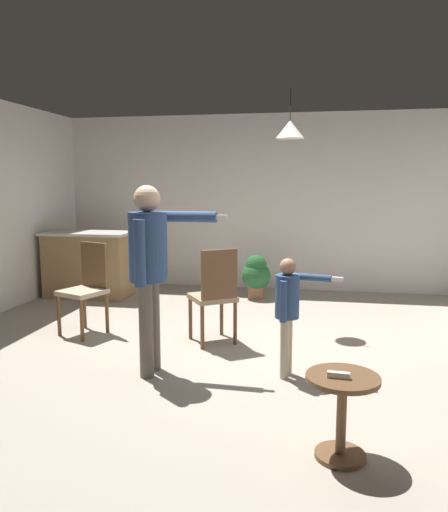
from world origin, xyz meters
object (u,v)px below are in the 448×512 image
(side_table_by_couch, at_px, (342,407))
(potted_plant_corner, at_px, (256,274))
(spare_remote_on_table, at_px, (339,375))
(person_adult, at_px, (150,259))
(dining_chair_by_counter, at_px, (215,292))
(kitchen_counter, at_px, (89,264))
(person_child, at_px, (288,304))
(dining_chair_near_wall, at_px, (87,285))

(side_table_by_couch, relative_size, potted_plant_corner, 0.82)
(spare_remote_on_table, bearing_deg, person_adult, 143.69)
(person_adult, distance_m, potted_plant_corner, 3.14)
(dining_chair_by_counter, distance_m, potted_plant_corner, 2.15)
(kitchen_counter, height_order, potted_plant_corner, kitchen_counter)
(spare_remote_on_table, bearing_deg, side_table_by_couch, 55.40)
(person_child, distance_m, dining_chair_by_counter, 1.09)
(person_adult, bearing_deg, dining_chair_near_wall, -131.77)
(potted_plant_corner, distance_m, spare_remote_on_table, 4.27)
(kitchen_counter, xyz_separation_m, spare_remote_on_table, (3.41, -3.84, 0.06))
(person_adult, height_order, potted_plant_corner, person_adult)
(kitchen_counter, distance_m, dining_chair_by_counter, 2.90)
(person_child, bearing_deg, dining_chair_by_counter, -121.81)
(dining_chair_by_counter, bearing_deg, kitchen_counter, 107.42)
(person_adult, bearing_deg, dining_chair_by_counter, 158.27)
(side_table_by_couch, distance_m, dining_chair_near_wall, 3.38)
(person_child, bearing_deg, spare_remote_on_table, 27.72)
(kitchen_counter, xyz_separation_m, person_adult, (1.88, -2.71, 0.54))
(kitchen_counter, bearing_deg, dining_chair_by_counter, -38.88)
(person_child, height_order, spare_remote_on_table, person_child)
(side_table_by_couch, relative_size, person_adult, 0.32)
(side_table_by_couch, distance_m, spare_remote_on_table, 0.22)
(person_adult, relative_size, dining_chair_near_wall, 1.63)
(side_table_by_couch, height_order, potted_plant_corner, potted_plant_corner)
(kitchen_counter, distance_m, potted_plant_corner, 2.45)
(kitchen_counter, bearing_deg, potted_plant_corner, 7.30)
(person_adult, xyz_separation_m, dining_chair_by_counter, (0.38, 0.89, -0.47))
(person_child, bearing_deg, kitchen_counter, -118.47)
(kitchen_counter, height_order, side_table_by_couch, kitchen_counter)
(person_adult, bearing_deg, potted_plant_corner, 171.11)
(dining_chair_by_counter, relative_size, dining_chair_near_wall, 1.00)
(kitchen_counter, bearing_deg, person_adult, -55.30)
(side_table_by_couch, bearing_deg, spare_remote_on_table, -124.60)
(kitchen_counter, height_order, person_child, person_child)
(dining_chair_by_counter, distance_m, spare_remote_on_table, 2.32)
(kitchen_counter, relative_size, spare_remote_on_table, 9.69)
(dining_chair_by_counter, distance_m, dining_chair_near_wall, 1.47)
(person_child, xyz_separation_m, dining_chair_near_wall, (-2.25, 0.87, -0.09))
(person_child, relative_size, dining_chair_near_wall, 1.03)
(dining_chair_by_counter, height_order, potted_plant_corner, dining_chair_by_counter)
(person_adult, bearing_deg, kitchen_counter, -143.93)
(side_table_by_couch, distance_m, person_child, 1.33)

